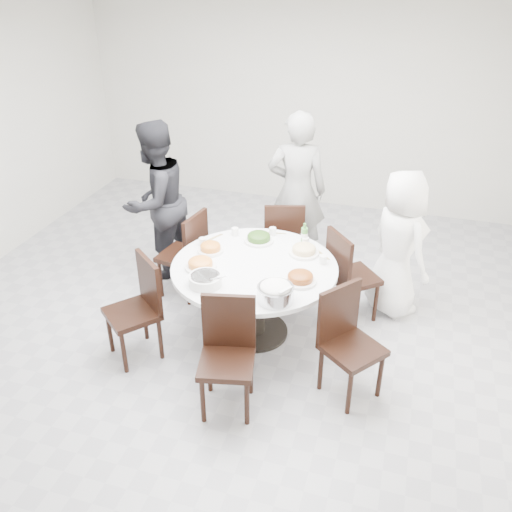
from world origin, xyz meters
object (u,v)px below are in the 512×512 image
(chair_ne, at_px, (354,275))
(diner_right, at_px, (399,244))
(diner_middle, at_px, (297,191))
(chair_nw, at_px, (181,254))
(chair_sw, at_px, (132,311))
(dining_table, at_px, (254,300))
(chair_s, at_px, (227,361))
(soup_bowl, at_px, (205,280))
(beverage_bottle, at_px, (304,234))
(chair_se, at_px, (353,347))
(rice_bowl, at_px, (275,294))
(diner_left, at_px, (156,201))
(chair_n, at_px, (283,238))

(chair_ne, distance_m, diner_right, 0.52)
(diner_middle, bearing_deg, chair_nw, 33.66)
(chair_sw, height_order, diner_right, diner_right)
(dining_table, relative_size, chair_s, 1.58)
(chair_nw, xyz_separation_m, diner_right, (2.15, 0.34, 0.27))
(soup_bowl, relative_size, beverage_bottle, 1.31)
(dining_table, height_order, chair_s, chair_s)
(diner_right, xyz_separation_m, beverage_bottle, (-0.88, -0.27, 0.11))
(chair_se, distance_m, diner_middle, 2.23)
(dining_table, distance_m, chair_s, 1.00)
(diner_middle, height_order, rice_bowl, diner_middle)
(chair_ne, xyz_separation_m, rice_bowl, (-0.52, -1.03, 0.34))
(beverage_bottle, bearing_deg, chair_se, -58.95)
(soup_bowl, distance_m, beverage_bottle, 1.15)
(diner_left, bearing_deg, chair_sw, 33.97)
(diner_middle, bearing_deg, rice_bowl, 86.82)
(diner_right, bearing_deg, chair_s, 106.16)
(chair_sw, bearing_deg, diner_middle, 104.31)
(chair_s, bearing_deg, chair_se, 13.72)
(chair_s, bearing_deg, chair_ne, 51.31)
(chair_s, height_order, diner_right, diner_right)
(diner_middle, relative_size, soup_bowl, 6.27)
(chair_s, relative_size, chair_se, 1.00)
(diner_left, bearing_deg, diner_right, 107.59)
(chair_ne, relative_size, chair_se, 1.00)
(chair_ne, height_order, chair_n, same)
(dining_table, distance_m, chair_ne, 1.01)
(diner_middle, distance_m, diner_left, 1.54)
(dining_table, xyz_separation_m, chair_n, (-0.01, 1.09, 0.10))
(chair_s, bearing_deg, soup_bowl, 111.46)
(soup_bowl, bearing_deg, diner_left, 130.72)
(chair_se, xyz_separation_m, diner_middle, (-0.93, 1.99, 0.42))
(dining_table, height_order, chair_nw, chair_nw)
(dining_table, xyz_separation_m, chair_s, (0.08, -0.99, 0.10))
(dining_table, distance_m, soup_bowl, 0.67)
(diner_right, distance_m, soup_bowl, 1.95)
(diner_left, bearing_deg, chair_s, 56.20)
(chair_s, xyz_separation_m, soup_bowl, (-0.38, 0.57, 0.32))
(chair_s, bearing_deg, beverage_bottle, 67.90)
(diner_middle, xyz_separation_m, soup_bowl, (-0.35, -1.86, -0.10))
(chair_sw, xyz_separation_m, rice_bowl, (1.26, 0.14, 0.34))
(rice_bowl, relative_size, beverage_bottle, 1.37)
(rice_bowl, xyz_separation_m, beverage_bottle, (0.01, 1.01, 0.05))
(chair_ne, height_order, chair_se, same)
(beverage_bottle, bearing_deg, chair_sw, -137.89)
(chair_se, distance_m, rice_bowl, 0.75)
(chair_se, xyz_separation_m, rice_bowl, (-0.66, 0.06, 0.34))
(dining_table, height_order, diner_left, diner_left)
(beverage_bottle, bearing_deg, soup_bowl, -124.08)
(dining_table, relative_size, chair_sw, 1.58)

